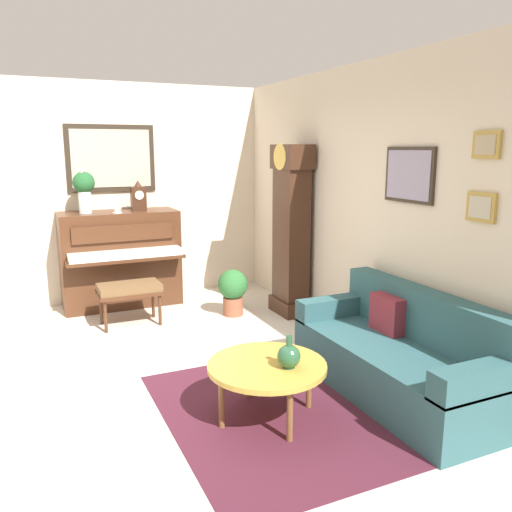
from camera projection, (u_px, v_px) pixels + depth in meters
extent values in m
cube|color=beige|center=(131.00, 382.00, 4.59)|extent=(6.40, 6.00, 0.10)
cube|color=beige|center=(84.00, 194.00, 6.61)|extent=(0.10, 4.90, 2.80)
cube|color=#33281E|center=(111.00, 158.00, 6.60)|extent=(0.03, 1.10, 0.84)
cube|color=#BCB299|center=(111.00, 158.00, 6.59)|extent=(0.01, 0.98, 0.72)
cube|color=beige|center=(362.00, 206.00, 5.27)|extent=(5.30, 0.10, 2.80)
cube|color=#B28E3D|center=(481.00, 207.00, 3.83)|extent=(0.26, 0.03, 0.22)
cube|color=#BCB299|center=(480.00, 207.00, 3.83)|extent=(0.20, 0.01, 0.16)
cube|color=#B28E3D|center=(487.00, 145.00, 3.74)|extent=(0.24, 0.03, 0.20)
cube|color=tan|center=(485.00, 145.00, 3.74)|extent=(0.18, 0.01, 0.14)
cube|color=#33281E|center=(409.00, 175.00, 4.51)|extent=(0.60, 0.03, 0.48)
cube|color=#998EA8|center=(408.00, 175.00, 4.50)|extent=(0.54, 0.01, 0.42)
cube|color=#4C1E2D|center=(270.00, 414.00, 3.94)|extent=(2.10, 1.50, 0.01)
cube|color=#4C2B19|center=(120.00, 259.00, 6.60)|extent=(0.60, 1.44, 1.20)
cube|color=#4C2B19|center=(127.00, 259.00, 6.20)|extent=(0.28, 1.38, 0.04)
cube|color=white|center=(126.00, 254.00, 6.19)|extent=(0.26, 1.32, 0.08)
cube|color=#4C2B19|center=(124.00, 233.00, 6.24)|extent=(0.03, 1.20, 0.20)
cube|color=#4C2B19|center=(130.00, 292.00, 5.87)|extent=(0.42, 0.70, 0.04)
cube|color=brown|center=(129.00, 287.00, 5.86)|extent=(0.40, 0.68, 0.08)
cylinder|color=#4C2B19|center=(106.00, 317.00, 5.65)|extent=(0.04, 0.04, 0.36)
cylinder|color=#4C2B19|center=(160.00, 310.00, 5.89)|extent=(0.04, 0.04, 0.36)
cylinder|color=#4C2B19|center=(101.00, 309.00, 5.93)|extent=(0.04, 0.04, 0.36)
cylinder|color=#4C2B19|center=(153.00, 303.00, 6.18)|extent=(0.04, 0.04, 0.36)
cube|color=#3D2316|center=(290.00, 305.00, 6.36)|extent=(0.52, 0.34, 0.18)
cube|color=#3D2316|center=(291.00, 241.00, 6.20)|extent=(0.44, 0.28, 1.78)
cube|color=#3D2316|center=(292.00, 157.00, 6.00)|extent=(0.52, 0.32, 0.28)
cylinder|color=gold|center=(280.00, 157.00, 5.94)|extent=(0.30, 0.02, 0.30)
cylinder|color=gold|center=(287.00, 236.00, 6.17)|extent=(0.03, 0.03, 0.70)
cube|color=#2D565B|center=(394.00, 370.00, 4.22)|extent=(1.90, 0.80, 0.42)
cube|color=#2D565B|center=(426.00, 317.00, 4.26)|extent=(1.90, 0.20, 0.44)
cube|color=#2D565B|center=(337.00, 307.00, 4.92)|extent=(0.18, 0.80, 0.20)
cube|color=#2D565B|center=(483.00, 379.00, 3.39)|extent=(0.18, 0.80, 0.20)
cube|color=maroon|center=(387.00, 314.00, 4.47)|extent=(0.34, 0.12, 0.32)
cylinder|color=gold|center=(267.00, 366.00, 3.82)|extent=(0.88, 0.88, 0.04)
torus|color=brown|center=(267.00, 366.00, 3.82)|extent=(0.88, 0.88, 0.04)
cylinder|color=brown|center=(309.00, 384.00, 4.01)|extent=(0.04, 0.04, 0.39)
cylinder|color=brown|center=(290.00, 415.00, 3.54)|extent=(0.04, 0.04, 0.39)
cylinder|color=brown|center=(222.00, 403.00, 3.71)|extent=(0.04, 0.04, 0.39)
cylinder|color=brown|center=(247.00, 374.00, 4.18)|extent=(0.04, 0.04, 0.39)
cube|color=#3D2316|center=(138.00, 199.00, 6.54)|extent=(0.12, 0.18, 0.30)
cylinder|color=white|center=(139.00, 195.00, 6.47)|extent=(0.01, 0.11, 0.11)
cone|color=#3D2316|center=(138.00, 184.00, 6.50)|extent=(0.10, 0.10, 0.08)
cylinder|color=silver|center=(85.00, 202.00, 6.28)|extent=(0.15, 0.15, 0.26)
sphere|color=#235B2D|center=(84.00, 182.00, 6.23)|extent=(0.26, 0.26, 0.26)
cone|color=#D199B7|center=(82.00, 172.00, 6.17)|extent=(0.06, 0.06, 0.16)
cylinder|color=white|center=(117.00, 213.00, 6.32)|extent=(0.12, 0.12, 0.01)
cylinder|color=white|center=(117.00, 211.00, 6.31)|extent=(0.08, 0.08, 0.06)
cylinder|color=#234C33|center=(289.00, 367.00, 3.74)|extent=(0.09, 0.09, 0.01)
sphere|color=#285638|center=(289.00, 356.00, 3.73)|extent=(0.17, 0.17, 0.17)
cylinder|color=#285638|center=(289.00, 341.00, 3.70)|extent=(0.04, 0.04, 0.08)
cylinder|color=#935138|center=(233.00, 306.00, 6.27)|extent=(0.24, 0.24, 0.22)
sphere|color=#2D6B33|center=(233.00, 284.00, 6.22)|extent=(0.36, 0.36, 0.36)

